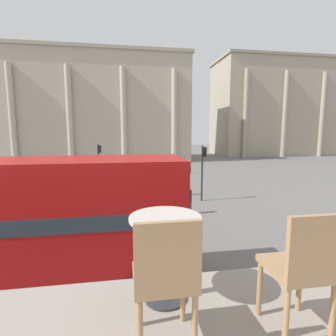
{
  "coord_description": "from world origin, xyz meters",
  "views": [
    {
      "loc": [
        0.72,
        -2.41,
        4.97
      ],
      "look_at": [
        3.65,
        15.36,
        2.5
      ],
      "focal_mm": 28.0,
      "sensor_mm": 36.0,
      "label": 1
    }
  ],
  "objects_px": {
    "plaza_building_left": "(100,109)",
    "traffic_light_near": "(9,192)",
    "cafe_chair_0": "(165,276)",
    "cafe_dining_table": "(165,239)",
    "pedestrian_red": "(181,183)",
    "cafe_chair_1": "(303,266)",
    "traffic_light_mid": "(203,165)",
    "pedestrian_olive": "(190,165)",
    "car_black": "(4,199)",
    "pedestrian_black": "(189,198)",
    "traffic_light_far": "(99,158)",
    "plaza_building_right": "(285,109)"
  },
  "relations": [
    {
      "from": "cafe_dining_table",
      "to": "plaza_building_right",
      "type": "relative_size",
      "value": 0.02
    },
    {
      "from": "plaza_building_left",
      "to": "pedestrian_red",
      "type": "distance_m",
      "value": 30.95
    },
    {
      "from": "cafe_chair_0",
      "to": "pedestrian_red",
      "type": "distance_m",
      "value": 19.01
    },
    {
      "from": "car_black",
      "to": "pedestrian_black",
      "type": "bearing_deg",
      "value": 59.67
    },
    {
      "from": "cafe_dining_table",
      "to": "car_black",
      "type": "relative_size",
      "value": 0.17
    },
    {
      "from": "cafe_chair_0",
      "to": "plaza_building_left",
      "type": "xyz_separation_m",
      "value": [
        -4.38,
        46.96,
        4.98
      ]
    },
    {
      "from": "cafe_chair_0",
      "to": "plaza_building_left",
      "type": "relative_size",
      "value": 0.03
    },
    {
      "from": "cafe_chair_0",
      "to": "traffic_light_mid",
      "type": "bearing_deg",
      "value": 79.83
    },
    {
      "from": "traffic_light_mid",
      "to": "car_black",
      "type": "bearing_deg",
      "value": -179.62
    },
    {
      "from": "plaza_building_left",
      "to": "pedestrian_red",
      "type": "bearing_deg",
      "value": -73.53
    },
    {
      "from": "traffic_light_near",
      "to": "pedestrian_red",
      "type": "bearing_deg",
      "value": 39.96
    },
    {
      "from": "cafe_dining_table",
      "to": "traffic_light_near",
      "type": "bearing_deg",
      "value": 118.07
    },
    {
      "from": "cafe_dining_table",
      "to": "plaza_building_left",
      "type": "bearing_deg",
      "value": 95.49
    },
    {
      "from": "plaza_building_left",
      "to": "traffic_light_far",
      "type": "bearing_deg",
      "value": -85.76
    },
    {
      "from": "pedestrian_olive",
      "to": "cafe_chair_1",
      "type": "bearing_deg",
      "value": 125.43
    },
    {
      "from": "car_black",
      "to": "traffic_light_near",
      "type": "bearing_deg",
      "value": 8.3
    },
    {
      "from": "cafe_chair_0",
      "to": "traffic_light_mid",
      "type": "height_order",
      "value": "cafe_chair_0"
    },
    {
      "from": "cafe_dining_table",
      "to": "pedestrian_black",
      "type": "bearing_deg",
      "value": 75.12
    },
    {
      "from": "cafe_chair_0",
      "to": "cafe_chair_1",
      "type": "xyz_separation_m",
      "value": [
        0.94,
        -0.03,
        0.0
      ]
    },
    {
      "from": "traffic_light_mid",
      "to": "pedestrian_olive",
      "type": "distance_m",
      "value": 13.2
    },
    {
      "from": "plaza_building_right",
      "to": "pedestrian_red",
      "type": "relative_size",
      "value": 18.6
    },
    {
      "from": "traffic_light_far",
      "to": "traffic_light_near",
      "type": "bearing_deg",
      "value": -100.75
    },
    {
      "from": "car_black",
      "to": "pedestrian_olive",
      "type": "distance_m",
      "value": 20.22
    },
    {
      "from": "traffic_light_near",
      "to": "traffic_light_far",
      "type": "height_order",
      "value": "traffic_light_far"
    },
    {
      "from": "plaza_building_left",
      "to": "traffic_light_near",
      "type": "distance_m",
      "value": 37.08
    },
    {
      "from": "cafe_chair_0",
      "to": "pedestrian_olive",
      "type": "height_order",
      "value": "cafe_chair_0"
    },
    {
      "from": "car_black",
      "to": "pedestrian_olive",
      "type": "xyz_separation_m",
      "value": [
        15.49,
        12.99,
        0.24
      ]
    },
    {
      "from": "traffic_light_mid",
      "to": "plaza_building_left",
      "type": "bearing_deg",
      "value": 107.54
    },
    {
      "from": "car_black",
      "to": "pedestrian_olive",
      "type": "bearing_deg",
      "value": 113.28
    },
    {
      "from": "pedestrian_red",
      "to": "cafe_chair_1",
      "type": "bearing_deg",
      "value": -115.46
    },
    {
      "from": "car_black",
      "to": "cafe_chair_0",
      "type": "bearing_deg",
      "value": 9.27
    },
    {
      "from": "cafe_dining_table",
      "to": "traffic_light_near",
      "type": "xyz_separation_m",
      "value": [
        -5.31,
        9.96,
        -1.67
      ]
    },
    {
      "from": "car_black",
      "to": "traffic_light_mid",
      "type": "bearing_deg",
      "value": 73.68
    },
    {
      "from": "plaza_building_left",
      "to": "traffic_light_near",
      "type": "height_order",
      "value": "plaza_building_left"
    },
    {
      "from": "plaza_building_right",
      "to": "pedestrian_red",
      "type": "height_order",
      "value": "plaza_building_right"
    },
    {
      "from": "plaza_building_left",
      "to": "traffic_light_far",
      "type": "distance_m",
      "value": 23.99
    },
    {
      "from": "cafe_dining_table",
      "to": "pedestrian_red",
      "type": "distance_m",
      "value": 18.49
    },
    {
      "from": "car_black",
      "to": "traffic_light_far",
      "type": "bearing_deg",
      "value": 128.53
    },
    {
      "from": "cafe_dining_table",
      "to": "cafe_chair_0",
      "type": "bearing_deg",
      "value": -98.78
    },
    {
      "from": "pedestrian_black",
      "to": "traffic_light_far",
      "type": "bearing_deg",
      "value": -128.74
    },
    {
      "from": "cafe_chair_0",
      "to": "pedestrian_red",
      "type": "height_order",
      "value": "cafe_chair_0"
    },
    {
      "from": "traffic_light_mid",
      "to": "car_black",
      "type": "distance_m",
      "value": 13.37
    },
    {
      "from": "traffic_light_mid",
      "to": "pedestrian_olive",
      "type": "bearing_deg",
      "value": 80.08
    },
    {
      "from": "cafe_dining_table",
      "to": "cafe_chair_1",
      "type": "distance_m",
      "value": 1.02
    },
    {
      "from": "traffic_light_mid",
      "to": "cafe_dining_table",
      "type": "bearing_deg",
      "value": -108.08
    },
    {
      "from": "cafe_chair_1",
      "to": "traffic_light_mid",
      "type": "distance_m",
      "value": 17.08
    },
    {
      "from": "cafe_chair_1",
      "to": "traffic_light_far",
      "type": "xyz_separation_m",
      "value": [
        -3.62,
        23.98,
        -1.57
      ]
    },
    {
      "from": "cafe_chair_1",
      "to": "plaza_building_right",
      "type": "xyz_separation_m",
      "value": [
        34.63,
        53.65,
        6.15
      ]
    },
    {
      "from": "traffic_light_near",
      "to": "pedestrian_red",
      "type": "xyz_separation_m",
      "value": [
        9.33,
        7.82,
        -1.43
      ]
    },
    {
      "from": "pedestrian_olive",
      "to": "traffic_light_near",
      "type": "bearing_deg",
      "value": 103.97
    }
  ]
}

